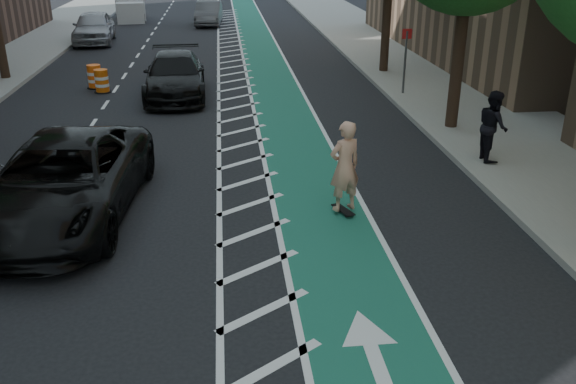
{
  "coord_description": "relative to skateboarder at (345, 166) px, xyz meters",
  "views": [
    {
      "loc": [
        1.02,
        -9.64,
        5.58
      ],
      "look_at": [
        2.13,
        0.87,
        1.1
      ],
      "focal_mm": 38.0,
      "sensor_mm": 36.0,
      "label": 1
    }
  ],
  "objects": [
    {
      "name": "curb_right",
      "position": [
        3.58,
        7.84,
        -1.0
      ],
      "size": [
        0.12,
        90.0,
        0.16
      ],
      "primitive_type": "cube",
      "color": "gray",
      "rests_on": "ground"
    },
    {
      "name": "car_silver",
      "position": [
        -9.47,
        23.62,
        -0.22
      ],
      "size": [
        2.37,
        5.16,
        1.71
      ],
      "primitive_type": "imported",
      "rotation": [
        0.0,
        0.0,
        0.07
      ],
      "color": "#A09FA5",
      "rests_on": "ground"
    },
    {
      "name": "sign_post",
      "position": [
        4.13,
        9.84,
        0.27
      ],
      "size": [
        0.35,
        0.08,
        2.47
      ],
      "color": "#4C4C4C",
      "rests_on": "ground"
    },
    {
      "name": "car_grey",
      "position": [
        -3.27,
        30.29,
        -0.33
      ],
      "size": [
        1.85,
        4.62,
        1.49
      ],
      "primitive_type": "imported",
      "rotation": [
        0.0,
        0.0,
        -0.06
      ],
      "color": "#55565A",
      "rests_on": "ground"
    },
    {
      "name": "suv_near",
      "position": [
        -5.87,
        0.43,
        -0.23
      ],
      "size": [
        3.32,
        6.3,
        1.69
      ],
      "primitive_type": "imported",
      "rotation": [
        0.0,
        0.0,
        -0.09
      ],
      "color": "black",
      "rests_on": "ground"
    },
    {
      "name": "suv_far",
      "position": [
        -4.24,
        10.87,
        -0.31
      ],
      "size": [
        2.35,
        5.41,
        1.55
      ],
      "primitive_type": "imported",
      "rotation": [
        0.0,
        0.0,
        0.03
      ],
      "color": "black",
      "rests_on": "ground"
    },
    {
      "name": "sidewalk_right",
      "position": [
        6.03,
        7.84,
        -1.01
      ],
      "size": [
        5.0,
        90.0,
        0.15
      ],
      "primitive_type": "cube",
      "color": "gray",
      "rests_on": "ground"
    },
    {
      "name": "skateboard",
      "position": [
        -0.0,
        0.0,
        -1.01
      ],
      "size": [
        0.43,
        0.71,
        0.09
      ],
      "rotation": [
        0.0,
        0.0,
        0.37
      ],
      "color": "black",
      "rests_on": "ground"
    },
    {
      "name": "pedestrian",
      "position": [
        4.35,
        2.56,
        -0.02
      ],
      "size": [
        0.75,
        0.93,
        1.82
      ],
      "primitive_type": "imported",
      "rotation": [
        0.0,
        0.0,
        1.5
      ],
      "color": "black",
      "rests_on": "sidewalk_right"
    },
    {
      "name": "box_truck",
      "position": [
        -8.73,
        33.36,
        -0.25
      ],
      "size": [
        2.39,
        4.5,
        1.8
      ],
      "rotation": [
        0.0,
        0.0,
        0.12
      ],
      "color": "silver",
      "rests_on": "ground"
    },
    {
      "name": "bike_lane",
      "position": [
        -0.47,
        7.84,
        -1.07
      ],
      "size": [
        2.0,
        90.0,
        0.01
      ],
      "primitive_type": "cube",
      "color": "#1A5E4F",
      "rests_on": "ground"
    },
    {
      "name": "buffer_strip",
      "position": [
        -1.97,
        7.84,
        -1.08
      ],
      "size": [
        1.4,
        90.0,
        0.01
      ],
      "primitive_type": "cube",
      "color": "silver",
      "rests_on": "ground"
    },
    {
      "name": "barrel_b",
      "position": [
        -7.07,
        11.77,
        -0.67
      ],
      "size": [
        0.64,
        0.64,
        0.87
      ],
      "color": "#DD590B",
      "rests_on": "ground"
    },
    {
      "name": "barrel_a",
      "position": [
        -5.67,
        0.84,
        -0.68
      ],
      "size": [
        0.63,
        0.63,
        0.86
      ],
      "color": "orange",
      "rests_on": "ground"
    },
    {
      "name": "ground",
      "position": [
        -3.47,
        -2.16,
        -1.08
      ],
      "size": [
        120.0,
        120.0,
        0.0
      ],
      "primitive_type": "plane",
      "color": "black",
      "rests_on": "ground"
    },
    {
      "name": "barrel_c",
      "position": [
        -7.47,
        12.53,
        -0.65
      ],
      "size": [
        0.67,
        0.67,
        0.91
      ],
      "color": "#FA590D",
      "rests_on": "ground"
    },
    {
      "name": "skateboarder",
      "position": [
        0.0,
        0.0,
        0.0
      ],
      "size": [
        0.84,
        0.7,
        1.98
      ],
      "primitive_type": "imported",
      "rotation": [
        0.0,
        0.0,
        3.51
      ],
      "color": "tan",
      "rests_on": "skateboard"
    }
  ]
}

